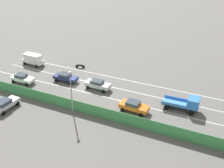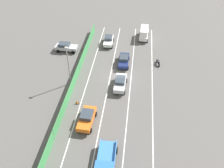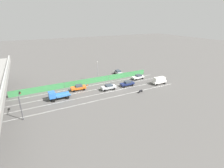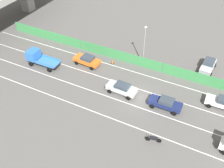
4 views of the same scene
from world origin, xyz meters
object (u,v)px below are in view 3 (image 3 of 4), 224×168
object	(u,v)px
car_sedan_navy	(127,83)
car_sedan_silver	(109,87)
car_hatchback_white	(138,77)
motorcycle	(140,91)
car_van_white	(159,80)
parked_wagon_silver	(118,72)
flatbed_truck_blue	(56,96)
car_taxi_orange	(78,87)
traffic_light	(20,101)
traffic_cone	(87,85)
street_lamp	(98,69)

from	to	relation	value
car_sedan_navy	car_sedan_silver	xyz separation A→B (m)	(0.04, 6.60, 0.04)
car_hatchback_white	motorcycle	world-z (taller)	car_hatchback_white
car_van_white	parked_wagon_silver	distance (m)	16.45
car_sedan_navy	flatbed_truck_blue	size ratio (longest dim) A/B	0.83
car_sedan_silver	car_taxi_orange	xyz separation A→B (m)	(3.80, 8.13, -0.00)
traffic_light	traffic_cone	xyz separation A→B (m)	(11.22, -18.62, -3.56)
parked_wagon_silver	traffic_cone	distance (m)	15.46
motorcycle	traffic_cone	world-z (taller)	motorcycle
car_hatchback_white	flatbed_truck_blue	world-z (taller)	flatbed_truck_blue
car_hatchback_white	flatbed_truck_blue	distance (m)	28.92
car_hatchback_white	car_van_white	distance (m)	7.82
car_taxi_orange	traffic_cone	world-z (taller)	car_taxi_orange
car_sedan_navy	car_sedan_silver	distance (m)	6.60
traffic_light	car_sedan_navy	bearing A→B (deg)	-80.17
car_van_white	traffic_light	world-z (taller)	traffic_light
car_sedan_silver	motorcycle	bearing A→B (deg)	-130.73
traffic_light	car_taxi_orange	bearing A→B (deg)	-59.15
street_lamp	parked_wagon_silver	bearing A→B (deg)	-71.20
flatbed_truck_blue	traffic_light	xyz separation A→B (m)	(-5.48, 7.89, 2.62)
car_hatchback_white	traffic_cone	world-z (taller)	car_hatchback_white
car_van_white	flatbed_truck_blue	size ratio (longest dim) A/B	0.87
car_sedan_silver	car_taxi_orange	bearing A→B (deg)	64.93
car_taxi_orange	car_sedan_navy	bearing A→B (deg)	-104.61
flatbed_truck_blue	parked_wagon_silver	size ratio (longest dim) A/B	1.25
car_hatchback_white	flatbed_truck_blue	xyz separation A→B (m)	(-3.35, 28.72, 0.34)
car_hatchback_white	car_taxi_orange	bearing A→B (deg)	89.52
parked_wagon_silver	street_lamp	distance (m)	10.98
car_van_white	traffic_light	bearing A→B (deg)	92.51
traffic_light	traffic_cone	bearing A→B (deg)	-58.92
car_hatchback_white	car_van_white	world-z (taller)	car_van_white
traffic_light	street_lamp	xyz separation A→B (m)	(13.32, -23.16, 0.38)
motorcycle	car_van_white	bearing A→B (deg)	-73.80
motorcycle	traffic_cone	distance (m)	17.00
car_taxi_orange	street_lamp	bearing A→B (deg)	-61.91
car_hatchback_white	flatbed_truck_blue	bearing A→B (deg)	96.65
street_lamp	traffic_cone	bearing A→B (deg)	114.80
car_hatchback_white	car_taxi_orange	xyz separation A→B (m)	(0.18, 21.54, 0.02)
car_sedan_navy	car_sedan_silver	world-z (taller)	car_sedan_silver
flatbed_truck_blue	traffic_cone	distance (m)	12.21
car_hatchback_white	motorcycle	distance (m)	11.63
traffic_cone	car_sedan_navy	bearing A→B (deg)	-118.44
car_hatchback_white	car_taxi_orange	distance (m)	21.54
car_hatchback_white	car_sedan_silver	bearing A→B (deg)	105.12
traffic_light	car_van_white	bearing A→B (deg)	-87.49
parked_wagon_silver	street_lamp	size ratio (longest dim) A/B	0.63
street_lamp	car_van_white	bearing A→B (deg)	-124.63
car_sedan_silver	traffic_light	world-z (taller)	traffic_light
car_sedan_navy	motorcycle	bearing A→B (deg)	-174.32
flatbed_truck_blue	street_lamp	world-z (taller)	street_lamp
car_sedan_navy	parked_wagon_silver	xyz separation A→B (m)	(11.53, -3.27, 0.04)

